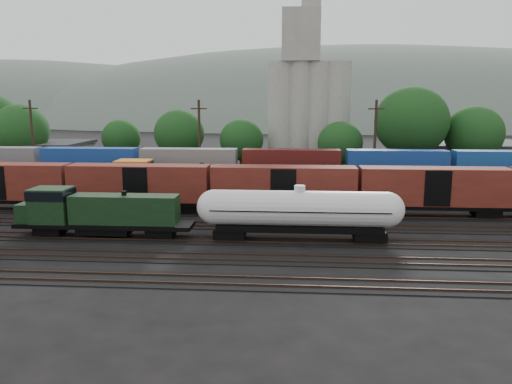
# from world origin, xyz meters

# --- Properties ---
(ground) EXTENTS (600.00, 600.00, 0.00)m
(ground) POSITION_xyz_m (0.00, 0.00, 0.00)
(ground) COLOR black
(tracks) EXTENTS (180.00, 33.20, 0.20)m
(tracks) POSITION_xyz_m (0.00, 0.00, 0.05)
(tracks) COLOR black
(tracks) RESTS_ON ground
(green_locomotive) EXTENTS (15.61, 2.76, 4.13)m
(green_locomotive) POSITION_xyz_m (-16.39, -5.00, 2.37)
(green_locomotive) COLOR black
(green_locomotive) RESTS_ON ground
(tank_car_a) EXTENTS (17.61, 3.15, 4.62)m
(tank_car_a) POSITION_xyz_m (1.53, -5.00, 2.74)
(tank_car_a) COLOR silver
(tank_car_a) RESTS_ON ground
(orange_locomotive) EXTENTS (19.18, 3.20, 4.79)m
(orange_locomotive) POSITION_xyz_m (-12.80, 10.00, 2.72)
(orange_locomotive) COLOR black
(orange_locomotive) RESTS_ON ground
(boxcar_string) EXTENTS (153.60, 2.90, 4.20)m
(boxcar_string) POSITION_xyz_m (7.69, 5.00, 3.12)
(boxcar_string) COLOR black
(boxcar_string) RESTS_ON ground
(container_wall) EXTENTS (165.60, 2.60, 5.80)m
(container_wall) POSITION_xyz_m (-2.05, 15.00, 3.01)
(container_wall) COLOR black
(container_wall) RESTS_ON ground
(grain_silo) EXTENTS (13.40, 5.00, 29.00)m
(grain_silo) POSITION_xyz_m (3.28, 36.00, 11.26)
(grain_silo) COLOR #A19F94
(grain_silo) RESTS_ON ground
(industrial_sheds) EXTENTS (119.38, 17.26, 5.10)m
(industrial_sheds) POSITION_xyz_m (6.63, 35.25, 2.56)
(industrial_sheds) COLOR #9E937F
(industrial_sheds) RESTS_ON ground
(tree_band) EXTENTS (166.68, 23.45, 14.01)m
(tree_band) POSITION_xyz_m (3.57, 35.21, 7.63)
(tree_band) COLOR black
(tree_band) RESTS_ON ground
(utility_poles) EXTENTS (122.20, 0.36, 12.00)m
(utility_poles) POSITION_xyz_m (0.00, 22.00, 6.21)
(utility_poles) COLOR black
(utility_poles) RESTS_ON ground
(distant_hills) EXTENTS (860.00, 286.00, 130.00)m
(distant_hills) POSITION_xyz_m (23.92, 260.00, -20.56)
(distant_hills) COLOR #59665B
(distant_hills) RESTS_ON ground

